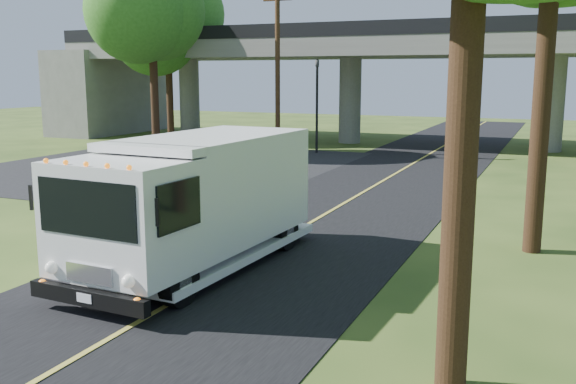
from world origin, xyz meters
The scene contains 12 objects.
ground centered at (0.00, 0.00, 0.00)m, with size 120.00×120.00×0.00m, color #2D4418.
road centered at (0.00, 10.00, 0.01)m, with size 7.00×90.00×0.02m, color black.
parking_lot centered at (-11.00, 18.00, 0.01)m, with size 16.00×18.00×0.01m, color black.
lane_line centered at (0.00, 10.00, 0.03)m, with size 0.12×90.00×0.01m, color gold.
overpass centered at (0.00, 32.00, 4.56)m, with size 54.00×10.00×7.30m.
traffic_signal centered at (-6.00, 26.00, 3.20)m, with size 0.18×0.22×5.20m.
utility_pole centered at (-7.50, 24.00, 4.59)m, with size 1.60×0.26×9.00m.
tree_left_lot centered at (-13.79, 21.84, 7.90)m, with size 5.60×5.50×10.50m.
tree_left_far centered at (-16.79, 27.84, 7.45)m, with size 5.26×5.16×9.89m.
step_van centered at (-0.76, 4.48, 1.63)m, with size 3.00×7.26×2.99m.
red_sedan centered at (-6.69, 13.18, 0.71)m, with size 2.00×4.92×1.43m, color #980A09.
pedestrian centered at (-6.89, 18.15, 0.92)m, with size 0.67×0.44×1.83m, color gray.
Camera 1 is at (6.73, -7.68, 4.37)m, focal length 40.00 mm.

